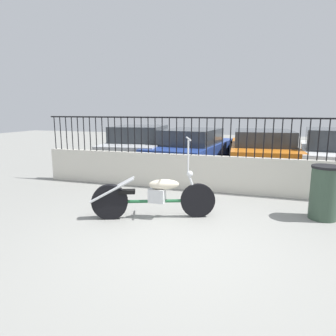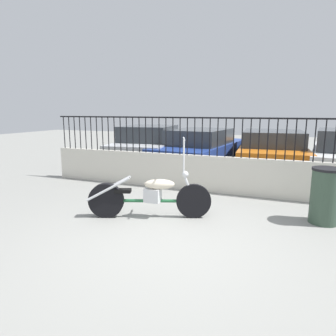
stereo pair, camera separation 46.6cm
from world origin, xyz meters
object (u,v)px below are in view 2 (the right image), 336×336
object	(u,v)px
car_silver	(150,145)
car_orange	(272,151)
trash_bin	(325,196)
car_blue	(202,149)
motorcycle_green	(144,196)

from	to	relation	value
car_silver	car_orange	bearing A→B (deg)	-93.33
trash_bin	car_blue	size ratio (longest dim) A/B	0.20
trash_bin	car_orange	size ratio (longest dim) A/B	0.22
car_silver	trash_bin	bearing A→B (deg)	-134.46
trash_bin	car_blue	distance (m)	5.03
motorcycle_green	trash_bin	bearing A→B (deg)	-3.76
motorcycle_green	car_silver	distance (m)	5.19
motorcycle_green	car_orange	distance (m)	5.31
motorcycle_green	trash_bin	xyz separation A→B (m)	(2.90, 0.88, 0.08)
trash_bin	car_orange	world-z (taller)	car_orange
motorcycle_green	car_orange	size ratio (longest dim) A/B	0.48
motorcycle_green	car_silver	bearing A→B (deg)	93.35
motorcycle_green	car_silver	size ratio (longest dim) A/B	0.49
car_silver	motorcycle_green	bearing A→B (deg)	-162.90
trash_bin	motorcycle_green	bearing A→B (deg)	-163.21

